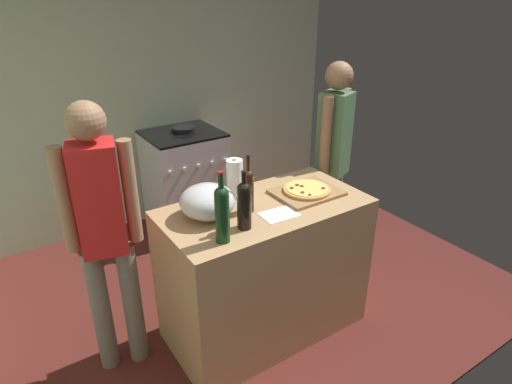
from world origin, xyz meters
TOP-DOWN VIEW (x-y plane):
  - ground_plane at (0.00, 1.31)m, footprint 3.86×3.21m
  - kitchen_wall_rear at (0.00, 2.66)m, footprint 3.86×0.10m
  - counter at (-0.06, 0.70)m, footprint 1.25×0.65m
  - cutting_board at (0.24, 0.69)m, footprint 0.40×0.32m
  - pizza at (0.24, 0.69)m, footprint 0.30×0.30m
  - mixing_bowl at (-0.41, 0.77)m, footprint 0.31×0.31m
  - paper_towel_roll at (-0.15, 0.91)m, footprint 0.10×0.10m
  - wine_bottle_clear at (-0.47, 0.50)m, footprint 0.07×0.07m
  - wine_bottle_green at (-0.31, 0.55)m, footprint 0.08×0.08m
  - wine_bottle_dark at (-0.19, 0.70)m, footprint 0.07×0.07m
  - recipe_sheet at (-0.06, 0.57)m, footprint 0.22×0.16m
  - stove at (0.12, 2.26)m, footprint 0.65×0.60m
  - person_in_stripes at (-0.95, 0.94)m, footprint 0.39×0.25m
  - person_in_red at (0.79, 1.05)m, footprint 0.34×0.26m

SIDE VIEW (x-z plane):
  - ground_plane at x=0.00m, z-range -0.02..0.00m
  - counter at x=-0.06m, z-range 0.00..0.92m
  - stove at x=0.12m, z-range -0.02..0.95m
  - recipe_sheet at x=-0.06m, z-range 0.92..0.92m
  - cutting_board at x=0.24m, z-range 0.92..0.94m
  - person_in_stripes at x=-0.95m, z-range 0.13..1.75m
  - person_in_red at x=0.79m, z-range 0.12..1.76m
  - pizza at x=0.24m, z-range 0.94..0.96m
  - mixing_bowl at x=-0.41m, z-range 0.92..1.11m
  - paper_towel_roll at x=-0.15m, z-range 0.92..1.17m
  - wine_bottle_dark at x=-0.19m, z-range 0.89..1.24m
  - wine_bottle_green at x=-0.31m, z-range 0.90..1.23m
  - wine_bottle_clear at x=-0.47m, z-range 0.90..1.28m
  - kitchen_wall_rear at x=0.00m, z-range 0.00..2.60m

